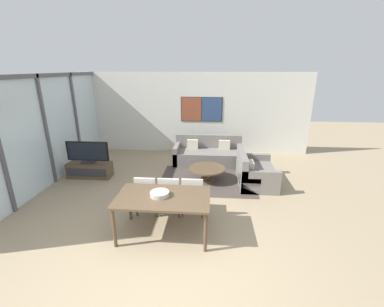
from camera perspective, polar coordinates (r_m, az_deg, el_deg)
name	(u,v)px	position (r m, az deg, el deg)	size (l,w,h in m)	color
ground_plane	(163,274)	(4.27, -6.42, -25.00)	(24.00, 24.00, 0.00)	#9E896B
wall_back	(194,113)	(9.17, 0.34, 8.95)	(8.08, 0.09, 2.80)	silver
window_wall_left	(45,126)	(7.48, -29.95, 5.29)	(0.07, 6.00, 2.80)	silver
area_rug	(207,180)	(7.09, 3.32, -5.89)	(2.54, 1.98, 0.01)	#473D38
tv_console	(90,170)	(7.76, -21.74, -3.39)	(1.20, 0.44, 0.42)	brown
television	(88,152)	(7.59, -22.20, 0.23)	(1.17, 0.20, 0.61)	#2D2D33
sofa_main	(208,154)	(8.30, 3.60, -0.16)	(2.15, 0.94, 0.85)	slate
sofa_side	(253,173)	(7.00, 13.42, -4.29)	(0.94, 1.42, 0.85)	slate
coffee_table	(207,171)	(6.98, 3.36, -3.86)	(0.98, 0.98, 0.37)	brown
dining_table	(163,200)	(4.66, -6.43, -10.24)	(1.66, 0.97, 0.77)	brown
dining_chair_left	(147,192)	(5.44, -9.98, -8.47)	(0.46, 0.46, 0.86)	beige
dining_chair_centre	(170,193)	(5.35, -4.98, -8.72)	(0.46, 0.46, 0.86)	beige
dining_chair_right	(193,193)	(5.31, 0.16, -8.88)	(0.46, 0.46, 0.86)	beige
fruit_bowl	(160,194)	(4.62, -7.21, -8.82)	(0.34, 0.34, 0.08)	#B7B2A8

